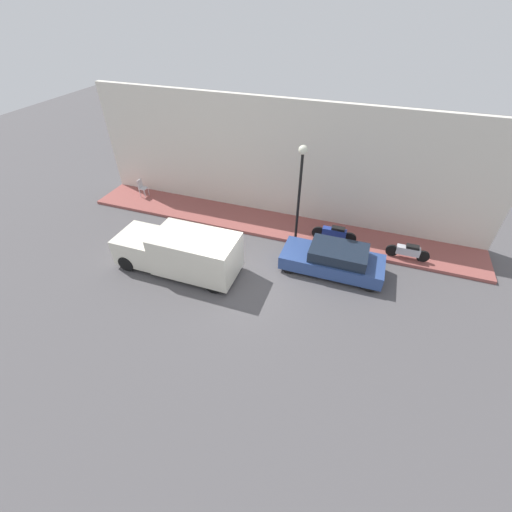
{
  "coord_description": "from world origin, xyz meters",
  "views": [
    {
      "loc": [
        -9.58,
        -4.09,
        9.66
      ],
      "look_at": [
        1.19,
        -0.28,
        0.6
      ],
      "focal_mm": 24.0,
      "sensor_mm": 36.0,
      "label": 1
    }
  ],
  "objects": [
    {
      "name": "sidewalk",
      "position": [
        4.52,
        0.0,
        0.08
      ],
      "size": [
        2.26,
        19.94,
        0.15
      ],
      "color": "#934C47",
      "rests_on": "ground_plane"
    },
    {
      "name": "motorcycle_blue",
      "position": [
        4.0,
        -3.16,
        0.6
      ],
      "size": [
        0.3,
        2.07,
        0.81
      ],
      "color": "navy",
      "rests_on": "sidewalk"
    },
    {
      "name": "ground_plane",
      "position": [
        0.0,
        0.0,
        0.0
      ],
      "size": [
        60.0,
        60.0,
        0.0
      ],
      "primitive_type": "plane",
      "color": "#514F51"
    },
    {
      "name": "delivery_van",
      "position": [
        -0.0,
        2.71,
        0.95
      ],
      "size": [
        1.92,
        5.28,
        1.86
      ],
      "color": "silver",
      "rests_on": "ground_plane"
    },
    {
      "name": "building_facade",
      "position": [
        5.8,
        0.0,
        2.93
      ],
      "size": [
        0.3,
        19.94,
        5.85
      ],
      "color": "silver",
      "rests_on": "ground_plane"
    },
    {
      "name": "scooter_silver",
      "position": [
        3.8,
        -6.43,
        0.54
      ],
      "size": [
        0.3,
        1.83,
        0.71
      ],
      "color": "#B7B7BF",
      "rests_on": "sidewalk"
    },
    {
      "name": "streetlamp",
      "position": [
        3.65,
        -1.41,
        3.32
      ],
      "size": [
        0.38,
        0.38,
        4.53
      ],
      "color": "black",
      "rests_on": "sidewalk"
    },
    {
      "name": "parked_car",
      "position": [
        2.04,
        -3.45,
        0.61
      ],
      "size": [
        1.71,
        4.24,
        1.25
      ],
      "color": "#2D4784",
      "rests_on": "ground_plane"
    },
    {
      "name": "cafe_chair",
      "position": [
        4.84,
        7.86,
        0.72
      ],
      "size": [
        0.4,
        0.4,
        0.98
      ],
      "color": "silver",
      "rests_on": "sidewalk"
    }
  ]
}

